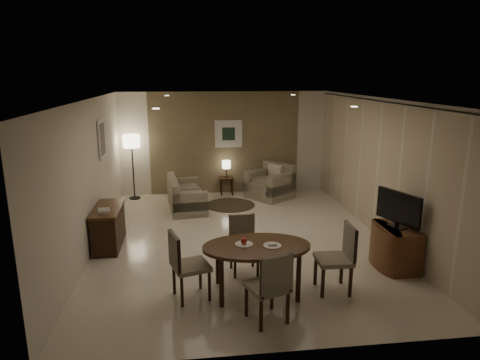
{
  "coord_description": "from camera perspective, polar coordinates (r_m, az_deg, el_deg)",
  "views": [
    {
      "loc": [
        -0.99,
        -7.74,
        3.14
      ],
      "look_at": [
        0.0,
        0.2,
        1.15
      ],
      "focal_mm": 32.0,
      "sensor_mm": 36.0,
      "label": 1
    }
  ],
  "objects": [
    {
      "name": "room_shell",
      "position": [
        8.4,
        -0.17,
        1.65
      ],
      "size": [
        5.5,
        7.0,
        2.7
      ],
      "color": "beige",
      "rests_on": "ground"
    },
    {
      "name": "taupe_accent",
      "position": [
        11.41,
        -2.05,
        4.93
      ],
      "size": [
        3.96,
        0.03,
        2.7
      ],
      "primitive_type": "cube",
      "color": "#80724F",
      "rests_on": "wall_back"
    },
    {
      "name": "curtain_wall",
      "position": [
        8.76,
        17.84,
        1.29
      ],
      "size": [
        0.08,
        6.7,
        2.58
      ],
      "primitive_type": null,
      "color": "beige",
      "rests_on": "wall_right"
    },
    {
      "name": "curtain_rod",
      "position": [
        8.58,
        18.51,
        9.91
      ],
      "size": [
        0.03,
        6.8,
        0.03
      ],
      "primitive_type": "cylinder",
      "rotation": [
        1.57,
        0.0,
        0.0
      ],
      "color": "black",
      "rests_on": "wall_right"
    },
    {
      "name": "art_back_frame",
      "position": [
        11.36,
        -1.55,
        6.17
      ],
      "size": [
        0.72,
        0.03,
        0.72
      ],
      "primitive_type": "cube",
      "color": "silver",
      "rests_on": "wall_back"
    },
    {
      "name": "art_back_canvas",
      "position": [
        11.35,
        -1.54,
        6.16
      ],
      "size": [
        0.34,
        0.01,
        0.34
      ],
      "primitive_type": "cube",
      "color": "#1B3124",
      "rests_on": "wall_back"
    },
    {
      "name": "art_left_frame",
      "position": [
        9.2,
        -17.95,
        5.22
      ],
      "size": [
        0.03,
        0.6,
        0.8
      ],
      "primitive_type": "cube",
      "color": "silver",
      "rests_on": "wall_left"
    },
    {
      "name": "art_left_canvas",
      "position": [
        9.2,
        -17.85,
        5.23
      ],
      "size": [
        0.01,
        0.46,
        0.64
      ],
      "primitive_type": "cube",
      "color": "gray",
      "rests_on": "wall_left"
    },
    {
      "name": "downlight_nl",
      "position": [
        5.98,
        -11.16,
        9.33
      ],
      "size": [
        0.1,
        0.1,
        0.01
      ],
      "primitive_type": "cylinder",
      "color": "white",
      "rests_on": "ceiling"
    },
    {
      "name": "downlight_nr",
      "position": [
        6.42,
        14.97,
        9.43
      ],
      "size": [
        0.1,
        0.1,
        0.01
      ],
      "primitive_type": "cylinder",
      "color": "white",
      "rests_on": "ceiling"
    },
    {
      "name": "downlight_fl",
      "position": [
        9.56,
        -9.74,
        11.04
      ],
      "size": [
        0.1,
        0.1,
        0.01
      ],
      "primitive_type": "cylinder",
      "color": "white",
      "rests_on": "ceiling"
    },
    {
      "name": "downlight_fr",
      "position": [
        9.85,
        7.08,
        11.21
      ],
      "size": [
        0.1,
        0.1,
        0.01
      ],
      "primitive_type": "cylinder",
      "color": "white",
      "rests_on": "ceiling"
    },
    {
      "name": "console_desk",
      "position": [
        8.36,
        -17.11,
        -6.01
      ],
      "size": [
        0.48,
        1.2,
        0.75
      ],
      "primitive_type": null,
      "color": "#4D3018",
      "rests_on": "floor"
    },
    {
      "name": "telephone",
      "position": [
        7.95,
        -17.69,
        -3.85
      ],
      "size": [
        0.2,
        0.14,
        0.09
      ],
      "primitive_type": null,
      "color": "white",
      "rests_on": "console_desk"
    },
    {
      "name": "tv_cabinet",
      "position": [
        7.63,
        20.07,
        -8.38
      ],
      "size": [
        0.48,
        0.9,
        0.7
      ],
      "primitive_type": null,
      "color": "#5C2E1B",
      "rests_on": "floor"
    },
    {
      "name": "flat_tv",
      "position": [
        7.41,
        20.36,
        -3.58
      ],
      "size": [
        0.36,
        0.85,
        0.6
      ],
      "primitive_type": null,
      "rotation": [
        0.0,
        0.0,
        0.35
      ],
      "color": "black",
      "rests_on": "tv_cabinet"
    },
    {
      "name": "dining_table",
      "position": [
        6.39,
        2.2,
        -11.77
      ],
      "size": [
        1.57,
        0.98,
        0.74
      ],
      "primitive_type": null,
      "color": "#4D3018",
      "rests_on": "floor"
    },
    {
      "name": "chair_near",
      "position": [
        5.68,
        3.62,
        -13.87
      ],
      "size": [
        0.61,
        0.61,
        0.98
      ],
      "primitive_type": null,
      "rotation": [
        0.0,
        0.0,
        3.49
      ],
      "color": "gray",
      "rests_on": "floor"
    },
    {
      "name": "chair_far",
      "position": [
        6.94,
        0.57,
        -8.75
      ],
      "size": [
        0.47,
        0.47,
        0.92
      ],
      "primitive_type": null,
      "rotation": [
        0.0,
        0.0,
        0.06
      ],
      "color": "gray",
      "rests_on": "floor"
    },
    {
      "name": "chair_left",
      "position": [
        6.23,
        -6.55,
        -11.2
      ],
      "size": [
        0.61,
        0.61,
        1.0
      ],
      "primitive_type": null,
      "rotation": [
        0.0,
        0.0,
        1.87
      ],
      "color": "gray",
      "rests_on": "floor"
    },
    {
      "name": "chair_right",
      "position": [
        6.52,
        12.34,
        -10.21
      ],
      "size": [
        0.51,
        0.51,
        1.02
      ],
      "primitive_type": null,
      "rotation": [
        0.0,
        0.0,
        -1.61
      ],
      "color": "gray",
      "rests_on": "floor"
    },
    {
      "name": "plate_a",
      "position": [
        6.25,
        0.51,
        -8.56
      ],
      "size": [
        0.26,
        0.26,
        0.02
      ],
      "primitive_type": "cylinder",
      "color": "white",
      "rests_on": "dining_table"
    },
    {
      "name": "plate_b",
      "position": [
        6.22,
        4.33,
        -8.71
      ],
      "size": [
        0.26,
        0.26,
        0.02
      ],
      "primitive_type": "cylinder",
      "color": "white",
      "rests_on": "dining_table"
    },
    {
      "name": "fruit_apple",
      "position": [
        6.23,
        0.51,
        -8.11
      ],
      "size": [
        0.09,
        0.09,
        0.09
      ],
      "primitive_type": "sphere",
      "color": "#AD1B13",
      "rests_on": "plate_a"
    },
    {
      "name": "napkin",
      "position": [
        6.22,
        4.34,
        -8.52
      ],
      "size": [
        0.12,
        0.08,
        0.03
      ],
      "primitive_type": "cube",
      "color": "white",
      "rests_on": "plate_b"
    },
    {
      "name": "round_rug",
      "position": [
        10.54,
        -1.31,
        -3.34
      ],
      "size": [
        1.21,
        1.21,
        0.01
      ],
      "primitive_type": "cylinder",
      "color": "#413624",
      "rests_on": "floor"
    },
    {
      "name": "sofa",
      "position": [
        10.28,
        -7.13,
        -1.77
      ],
      "size": [
        1.66,
        0.96,
        0.75
      ],
      "primitive_type": null,
      "rotation": [
        0.0,
        0.0,
        1.68
      ],
      "color": "gray",
      "rests_on": "floor"
    },
    {
      "name": "armchair",
      "position": [
        11.07,
        3.97,
        -0.19
      ],
      "size": [
        1.34,
        1.35,
        0.88
      ],
      "primitive_type": null,
      "rotation": [
        0.0,
        0.0,
        -0.92
      ],
      "color": "gray",
      "rests_on": "floor"
    },
    {
      "name": "side_table",
      "position": [
        11.42,
        -1.82,
        -0.79
      ],
      "size": [
        0.37,
        0.37,
        0.47
      ],
      "primitive_type": null,
      "color": "black",
      "rests_on": "floor"
    },
    {
      "name": "table_lamp",
      "position": [
        11.3,
        -1.83,
        1.58
      ],
      "size": [
        0.22,
        0.22,
        0.5
      ],
      "primitive_type": null,
      "color": "#FFEAC1",
      "rests_on": "side_table"
    },
    {
      "name": "floor_lamp",
      "position": [
        11.23,
        -14.08,
        1.67
      ],
      "size": [
        0.42,
        0.42,
        1.66
      ],
      "primitive_type": null,
      "color": "#FFE5B7",
      "rests_on": "floor"
    }
  ]
}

